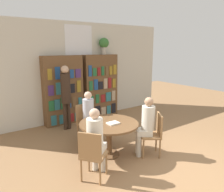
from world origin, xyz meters
TOP-DOWN VIEW (x-y plane):
  - ground_plane at (0.00, 0.00)m, footprint 16.00×16.00m
  - wall_back at (0.00, 3.92)m, footprint 6.40×0.07m
  - bookshelf_left at (-0.65, 3.73)m, footprint 1.17×0.34m
  - bookshelf_right at (0.65, 3.73)m, footprint 1.17×0.34m
  - flower_vase at (0.81, 3.73)m, footprint 0.32×0.32m
  - reading_table at (-0.70, 1.30)m, footprint 1.23×1.23m
  - chair_near_camera at (-1.45, 0.71)m, footprint 0.56×0.56m
  - chair_left_side at (-0.73, 2.25)m, footprint 0.41×0.41m
  - chair_far_side at (0.09, 0.76)m, footprint 0.56×0.56m
  - seated_reader_left at (-0.72, 2.07)m, footprint 0.27×0.37m
  - seated_reader_right at (-0.05, 0.86)m, footprint 0.42×0.41m
  - seated_reader_back at (-1.31, 0.82)m, footprint 0.43×0.42m
  - librarian_standing at (-0.78, 3.23)m, footprint 0.26×0.53m
  - open_book_on_table at (-0.67, 1.19)m, footprint 0.24×0.18m

SIDE VIEW (x-z plane):
  - ground_plane at x=0.00m, z-range 0.00..0.00m
  - chair_near_camera at x=-1.45m, z-range 0.06..0.96m
  - chair_left_side at x=-0.73m, z-range 0.06..0.96m
  - chair_far_side at x=0.09m, z-range 0.06..0.96m
  - reading_table at x=-0.70m, z-range 0.25..0.97m
  - seated_reader_left at x=-0.72m, z-range 0.08..1.34m
  - seated_reader_back at x=-1.31m, z-range 0.09..1.35m
  - seated_reader_right at x=-0.05m, z-range 0.09..1.35m
  - open_book_on_table at x=-0.67m, z-range 0.73..0.76m
  - bookshelf_right at x=0.65m, z-range 0.00..2.02m
  - bookshelf_left at x=-0.65m, z-range 0.00..2.02m
  - librarian_standing at x=-0.78m, z-range 0.19..1.97m
  - wall_back at x=0.00m, z-range 0.01..3.01m
  - flower_vase at x=0.81m, z-range 2.09..2.61m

